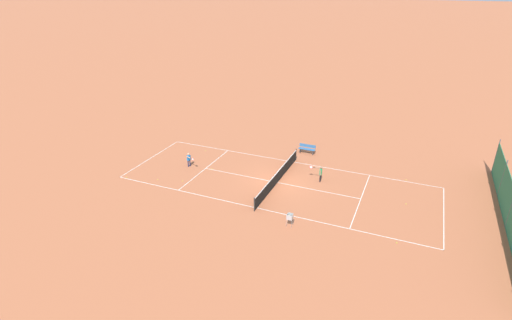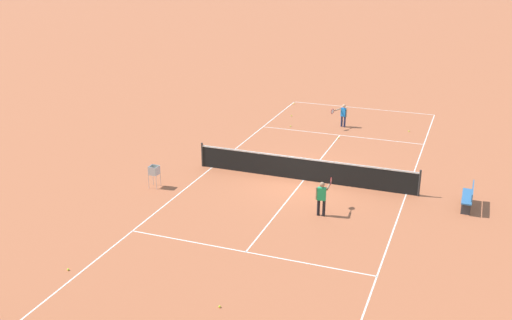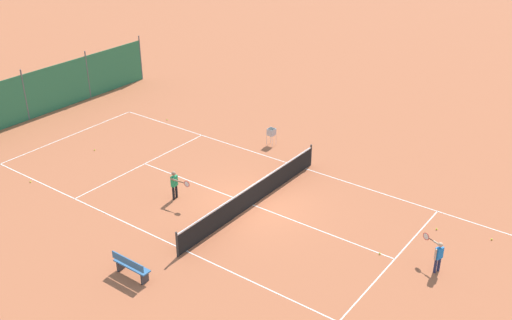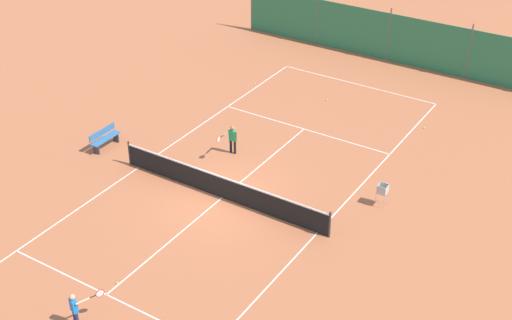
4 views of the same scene
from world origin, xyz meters
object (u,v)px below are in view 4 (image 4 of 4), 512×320
(tennis_ball_by_net_right, at_px, (117,283))
(tennis_ball_alley_left, at_px, (327,100))
(tennis_ball_alley_right, at_px, (255,83))
(player_far_service, at_px, (76,307))
(player_near_service, at_px, (232,138))
(courtside_bench, at_px, (105,138))
(ball_hopper, at_px, (383,190))
(tennis_net, at_px, (222,187))
(tennis_ball_near_corner, at_px, (424,128))

(tennis_ball_by_net_right, relative_size, tennis_ball_alley_left, 1.00)
(tennis_ball_alley_left, bearing_deg, tennis_ball_alley_right, -175.75)
(player_far_service, height_order, tennis_ball_alley_right, player_far_service)
(player_near_service, xyz_separation_m, courtside_bench, (-4.83, -2.47, -0.30))
(player_near_service, distance_m, tennis_ball_by_net_right, 8.92)
(player_near_service, xyz_separation_m, tennis_ball_by_net_right, (1.46, -8.78, -0.71))
(player_far_service, height_order, ball_hopper, player_far_service)
(player_far_service, relative_size, tennis_ball_alley_left, 18.36)
(tennis_ball_by_net_right, height_order, tennis_ball_alley_left, same)
(tennis_net, bearing_deg, player_near_service, 117.27)
(tennis_net, height_order, player_far_service, player_far_service)
(tennis_ball_alley_left, bearing_deg, player_far_service, -87.77)
(player_near_service, relative_size, tennis_ball_alley_right, 19.41)
(tennis_net, xyz_separation_m, player_far_service, (0.21, -7.83, 0.21))
(tennis_ball_by_net_right, bearing_deg, tennis_ball_near_corner, 73.22)
(player_near_service, bearing_deg, player_far_service, -80.89)
(tennis_net, xyz_separation_m, player_near_service, (-1.52, 2.94, 0.25))
(tennis_ball_by_net_right, relative_size, tennis_ball_near_corner, 1.00)
(tennis_net, xyz_separation_m, tennis_ball_alley_left, (-0.46, 9.46, -0.47))
(player_far_service, bearing_deg, tennis_net, 91.54)
(tennis_ball_by_net_right, bearing_deg, player_near_service, 99.45)
(tennis_net, relative_size, ball_hopper, 10.31)
(tennis_ball_by_net_right, distance_m, tennis_ball_alley_left, 15.29)
(tennis_ball_by_net_right, relative_size, tennis_ball_alley_right, 1.00)
(tennis_ball_alley_right, xyz_separation_m, tennis_ball_near_corner, (8.85, 0.13, 0.00))
(tennis_ball_alley_right, relative_size, tennis_ball_near_corner, 1.00)
(tennis_ball_by_net_right, bearing_deg, tennis_net, 89.44)
(tennis_ball_alley_left, relative_size, courtside_bench, 0.04)
(tennis_ball_alley_right, bearing_deg, courtside_bench, -102.96)
(courtside_bench, bearing_deg, player_far_service, -51.73)
(tennis_net, bearing_deg, tennis_ball_alley_left, 92.79)
(tennis_ball_alley_right, bearing_deg, ball_hopper, -33.49)
(courtside_bench, bearing_deg, tennis_ball_near_corner, 39.11)
(player_far_service, relative_size, player_near_service, 0.95)
(tennis_ball_by_net_right, bearing_deg, tennis_ball_alley_right, 105.95)
(tennis_ball_near_corner, height_order, ball_hopper, ball_hopper)
(tennis_ball_near_corner, xyz_separation_m, courtside_bench, (-10.85, -8.82, 0.42))
(courtside_bench, bearing_deg, ball_hopper, 11.24)
(tennis_ball_by_net_right, bearing_deg, ball_hopper, 58.16)
(tennis_ball_alley_right, height_order, courtside_bench, courtside_bench)
(ball_hopper, bearing_deg, tennis_ball_near_corner, 96.94)
(tennis_ball_near_corner, xyz_separation_m, ball_hopper, (0.79, -6.51, 0.62))
(tennis_ball_alley_left, height_order, courtside_bench, courtside_bench)
(tennis_ball_by_net_right, xyz_separation_m, tennis_ball_alley_right, (-4.29, 15.00, 0.00))
(courtside_bench, bearing_deg, player_near_service, 27.08)
(tennis_ball_by_net_right, xyz_separation_m, tennis_ball_near_corner, (4.56, 15.13, 0.00))
(player_near_service, height_order, tennis_ball_alley_left, player_near_service)
(player_near_service, distance_m, tennis_ball_near_corner, 8.78)
(player_far_service, distance_m, tennis_ball_alley_right, 17.61)
(player_near_service, distance_m, courtside_bench, 5.43)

